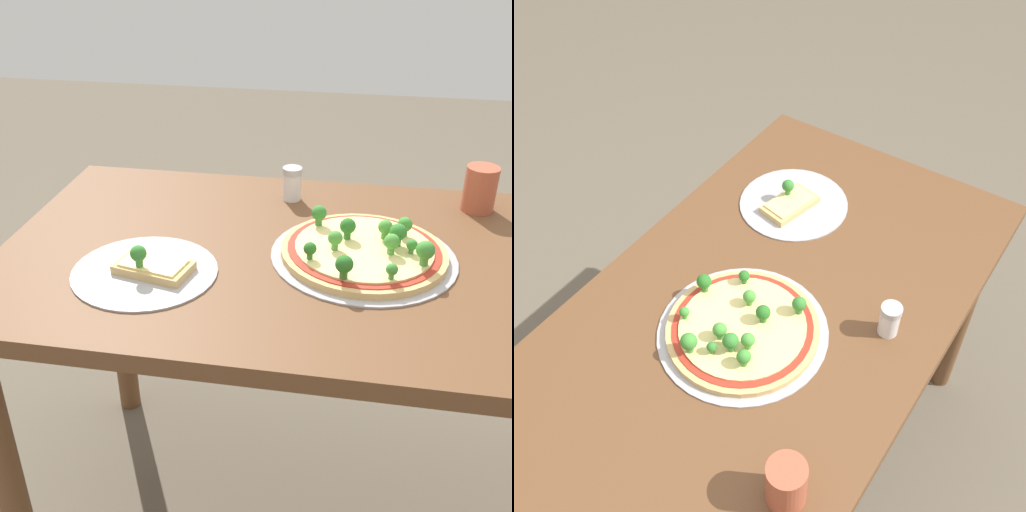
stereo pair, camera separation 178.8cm
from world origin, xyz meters
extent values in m
plane|color=brown|center=(0.00, 0.00, 0.00)|extent=(8.00, 8.00, 0.00)
cube|color=brown|center=(0.00, 0.00, 0.73)|extent=(1.32, 0.74, 0.04)
cylinder|color=brown|center=(-0.60, -0.31, 0.36)|extent=(0.06, 0.06, 0.71)
cylinder|color=brown|center=(-0.60, 0.31, 0.36)|extent=(0.06, 0.06, 0.71)
cylinder|color=#A3A3A8|center=(0.06, 0.00, 0.75)|extent=(0.36, 0.36, 0.00)
cylinder|color=tan|center=(0.06, 0.00, 0.76)|extent=(0.32, 0.32, 0.01)
cylinder|color=#A82D1E|center=(0.06, 0.00, 0.77)|extent=(0.29, 0.29, 0.00)
cylinder|color=#EFD684|center=(0.06, 0.00, 0.77)|extent=(0.27, 0.27, 0.00)
sphere|color=#479338|center=(0.00, -0.02, 0.80)|extent=(0.03, 0.03, 0.03)
cylinder|color=#51973E|center=(0.00, -0.02, 0.78)|extent=(0.01, 0.01, 0.01)
sphere|color=#286B23|center=(0.02, 0.03, 0.80)|extent=(0.03, 0.03, 0.03)
cylinder|color=#37742D|center=(0.02, 0.03, 0.78)|extent=(0.01, 0.01, 0.01)
sphere|color=#337A2D|center=(0.12, 0.02, 0.80)|extent=(0.03, 0.03, 0.03)
cylinder|color=#3F8136|center=(0.12, 0.02, 0.78)|extent=(0.01, 0.01, 0.01)
sphere|color=#286B23|center=(0.02, -0.12, 0.80)|extent=(0.03, 0.03, 0.03)
cylinder|color=#37742D|center=(0.02, -0.12, 0.78)|extent=(0.01, 0.01, 0.01)
sphere|color=#3D8933|center=(0.13, 0.06, 0.80)|extent=(0.03, 0.03, 0.03)
cylinder|color=#488E3A|center=(0.13, 0.06, 0.78)|extent=(0.01, 0.01, 0.01)
sphere|color=#3D8933|center=(0.11, -0.11, 0.79)|extent=(0.02, 0.02, 0.02)
cylinder|color=#488E3A|center=(0.11, -0.11, 0.78)|extent=(0.01, 0.01, 0.01)
sphere|color=#3D8933|center=(0.16, -0.05, 0.80)|extent=(0.03, 0.03, 0.03)
cylinder|color=#488E3A|center=(0.16, -0.05, 0.78)|extent=(0.02, 0.02, 0.02)
sphere|color=#286B23|center=(-0.04, -0.07, 0.80)|extent=(0.02, 0.02, 0.02)
cylinder|color=#37742D|center=(-0.04, -0.07, 0.78)|extent=(0.01, 0.01, 0.01)
sphere|color=#479338|center=(0.10, -0.02, 0.80)|extent=(0.03, 0.03, 0.03)
cylinder|color=#51973E|center=(0.10, -0.02, 0.78)|extent=(0.01, 0.01, 0.01)
sphere|color=#479338|center=(0.09, 0.04, 0.80)|extent=(0.03, 0.03, 0.03)
cylinder|color=#51973E|center=(0.09, 0.04, 0.78)|extent=(0.01, 0.01, 0.01)
sphere|color=#337A2D|center=(-0.04, 0.08, 0.80)|extent=(0.03, 0.03, 0.03)
cylinder|color=#3F8136|center=(-0.04, 0.08, 0.78)|extent=(0.01, 0.01, 0.01)
sphere|color=#337A2D|center=(0.14, -0.01, 0.79)|extent=(0.02, 0.02, 0.02)
cylinder|color=#3F8136|center=(0.14, -0.01, 0.78)|extent=(0.01, 0.01, 0.01)
cylinder|color=#A3A3A8|center=(-0.34, -0.13, 0.75)|extent=(0.27, 0.27, 0.00)
cube|color=tan|center=(-0.32, -0.13, 0.76)|extent=(0.15, 0.11, 0.02)
cube|color=#EFD684|center=(-0.32, -0.13, 0.77)|extent=(0.13, 0.09, 0.00)
sphere|color=#337A2D|center=(-0.34, -0.15, 0.80)|extent=(0.03, 0.03, 0.03)
cylinder|color=#3F8136|center=(-0.34, -0.15, 0.78)|extent=(0.01, 0.01, 0.01)
cylinder|color=#AD5138|center=(0.30, 0.26, 0.80)|extent=(0.07, 0.07, 0.10)
cylinder|color=silver|center=(-0.12, 0.25, 0.78)|extent=(0.04, 0.04, 0.06)
cylinder|color=#B2B2B7|center=(-0.12, 0.25, 0.82)|extent=(0.04, 0.04, 0.01)
camera|label=1|loc=(0.04, -1.10, 1.36)|focal=45.00mm
camera|label=2|loc=(0.69, 0.50, 1.83)|focal=45.00mm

